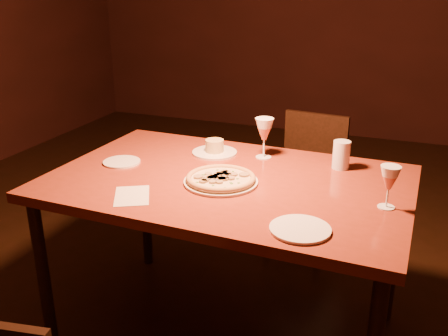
% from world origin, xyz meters
% --- Properties ---
extents(floor, '(7.00, 7.00, 0.00)m').
position_xyz_m(floor, '(0.00, 0.00, 0.00)').
color(floor, black).
rests_on(floor, ground).
extents(dining_table, '(1.58, 1.04, 0.83)m').
position_xyz_m(dining_table, '(-0.06, -0.13, 0.75)').
color(dining_table, maroon).
rests_on(dining_table, floor).
extents(chair_far, '(0.46, 0.46, 0.85)m').
position_xyz_m(chair_far, '(0.09, 0.92, 0.48)').
color(chair_far, black).
rests_on(chair_far, floor).
extents(pizza_plate, '(0.32, 0.32, 0.03)m').
position_xyz_m(pizza_plate, '(-0.07, -0.19, 0.85)').
color(pizza_plate, white).
rests_on(pizza_plate, dining_table).
extents(ramekin_saucer, '(0.22, 0.22, 0.07)m').
position_xyz_m(ramekin_saucer, '(-0.24, 0.16, 0.85)').
color(ramekin_saucer, white).
rests_on(ramekin_saucer, dining_table).
extents(wine_glass_far, '(0.09, 0.09, 0.20)m').
position_xyz_m(wine_glass_far, '(0.00, 0.19, 0.93)').
color(wine_glass_far, '#CA6B54').
rests_on(wine_glass_far, dining_table).
extents(wine_glass_right, '(0.08, 0.08, 0.17)m').
position_xyz_m(wine_glass_right, '(0.60, -0.19, 0.91)').
color(wine_glass_right, '#CA6B54').
rests_on(wine_glass_right, dining_table).
extents(water_tumbler, '(0.08, 0.08, 0.13)m').
position_xyz_m(water_tumbler, '(0.38, 0.17, 0.89)').
color(water_tumbler, silver).
rests_on(water_tumbler, dining_table).
extents(side_plate_left, '(0.17, 0.17, 0.01)m').
position_xyz_m(side_plate_left, '(-0.60, -0.12, 0.83)').
color(side_plate_left, white).
rests_on(side_plate_left, dining_table).
extents(side_plate_near, '(0.21, 0.21, 0.01)m').
position_xyz_m(side_plate_near, '(0.34, -0.49, 0.83)').
color(side_plate_near, white).
rests_on(side_plate_near, dining_table).
extents(menu_card, '(0.21, 0.24, 0.00)m').
position_xyz_m(menu_card, '(-0.36, -0.44, 0.83)').
color(menu_card, beige).
rests_on(menu_card, dining_table).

